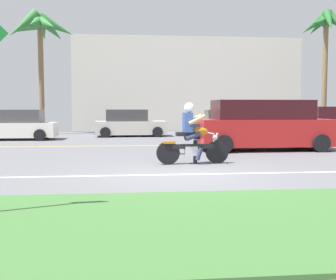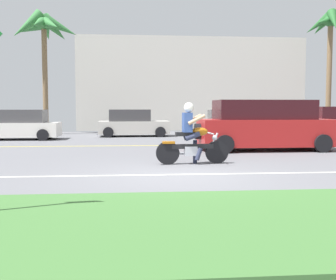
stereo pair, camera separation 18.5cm
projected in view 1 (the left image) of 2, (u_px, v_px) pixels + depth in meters
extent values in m
cube|color=slate|center=(169.00, 160.00, 12.63)|extent=(56.00, 30.00, 0.04)
cube|color=#3D6B33|center=(226.00, 221.00, 5.58)|extent=(56.00, 3.80, 0.06)
cube|color=silver|center=(183.00, 174.00, 9.72)|extent=(50.40, 0.12, 0.01)
cube|color=yellow|center=(157.00, 145.00, 17.27)|extent=(50.40, 0.12, 0.01)
cylinder|color=black|center=(217.00, 152.00, 11.65)|extent=(0.65, 0.14, 0.65)
cylinder|color=black|center=(168.00, 153.00, 11.41)|extent=(0.65, 0.14, 0.65)
cylinder|color=#B7BAC1|center=(213.00, 143.00, 11.61)|extent=(0.29, 0.07, 0.56)
cube|color=black|center=(193.00, 146.00, 11.52)|extent=(1.18, 0.18, 0.13)
cube|color=#B7BAC1|center=(191.00, 151.00, 11.52)|extent=(0.36, 0.24, 0.26)
ellipsoid|color=#B76614|center=(200.00, 132.00, 11.52)|extent=(0.47, 0.26, 0.24)
cube|color=black|center=(185.00, 134.00, 11.46)|extent=(0.53, 0.27, 0.11)
cube|color=#B76614|center=(169.00, 142.00, 11.40)|extent=(0.36, 0.19, 0.06)
cylinder|color=#B7BAC1|center=(211.00, 133.00, 11.57)|extent=(0.08, 0.67, 0.04)
sphere|color=#B7BAC1|center=(215.00, 138.00, 11.61)|extent=(0.15, 0.15, 0.15)
cylinder|color=#B7BAC1|center=(181.00, 153.00, 11.61)|extent=(0.54, 0.11, 0.08)
cube|color=#334C8C|center=(188.00, 122.00, 11.44)|extent=(0.26, 0.36, 0.54)
sphere|color=silver|center=(189.00, 108.00, 11.42)|extent=(0.28, 0.28, 0.28)
cylinder|color=#2D334C|center=(193.00, 136.00, 11.39)|extent=(0.44, 0.17, 0.27)
cylinder|color=#2D334C|center=(191.00, 136.00, 11.60)|extent=(0.44, 0.17, 0.27)
cylinder|color=#2D334C|center=(195.00, 152.00, 11.70)|extent=(0.13, 0.13, 0.66)
cylinder|color=#2D334C|center=(199.00, 154.00, 11.43)|extent=(0.23, 0.13, 0.36)
cylinder|color=tan|center=(197.00, 120.00, 11.26)|extent=(0.49, 0.13, 0.30)
cylinder|color=tan|center=(193.00, 119.00, 11.68)|extent=(0.49, 0.13, 0.30)
cube|color=#AD1E1E|center=(264.00, 132.00, 15.35)|extent=(4.91, 1.90, 0.97)
cube|color=#351116|center=(262.00, 110.00, 15.27)|extent=(3.53, 1.63, 0.70)
cylinder|color=black|center=(224.00, 144.00, 14.25)|extent=(0.64, 0.22, 0.64)
cylinder|color=black|center=(321.00, 143.00, 14.65)|extent=(0.64, 0.22, 0.64)
cylinder|color=black|center=(212.00, 140.00, 16.10)|extent=(0.64, 0.22, 0.64)
cylinder|color=black|center=(299.00, 139.00, 16.49)|extent=(0.64, 0.22, 0.64)
cylinder|color=black|center=(196.00, 131.00, 15.06)|extent=(0.20, 0.58, 0.58)
cube|color=white|center=(10.00, 130.00, 20.36)|extent=(4.50, 1.72, 0.69)
cube|color=#444346|center=(15.00, 116.00, 20.34)|extent=(2.61, 1.48, 0.64)
cylinder|color=black|center=(47.00, 133.00, 21.40)|extent=(0.56, 0.18, 0.56)
cylinder|color=black|center=(40.00, 135.00, 19.69)|extent=(0.56, 0.18, 0.56)
cube|color=beige|center=(131.00, 127.00, 22.90)|extent=(3.91, 1.85, 0.69)
cube|color=#3B3A3D|center=(127.00, 115.00, 22.82)|extent=(2.28, 1.56, 0.64)
cylinder|color=black|center=(105.00, 132.00, 21.88)|extent=(0.57, 0.20, 0.56)
cylinder|color=black|center=(158.00, 132.00, 22.25)|extent=(0.57, 0.20, 0.56)
cylinder|color=black|center=(106.00, 131.00, 23.59)|extent=(0.57, 0.20, 0.56)
cylinder|color=black|center=(154.00, 130.00, 23.96)|extent=(0.57, 0.20, 0.56)
cube|color=beige|center=(232.00, 127.00, 23.24)|extent=(4.27, 1.92, 0.68)
cube|color=#3B3A3D|center=(228.00, 115.00, 23.17)|extent=(2.50, 1.61, 0.63)
cylinder|color=black|center=(208.00, 132.00, 22.27)|extent=(0.57, 0.20, 0.56)
cylinder|color=black|center=(263.00, 132.00, 22.48)|extent=(0.57, 0.20, 0.56)
cylinder|color=black|center=(203.00, 130.00, 24.03)|extent=(0.57, 0.20, 0.56)
cylinder|color=black|center=(254.00, 130.00, 24.24)|extent=(0.57, 0.20, 0.56)
cube|color=#AD1E1E|center=(327.00, 126.00, 24.02)|extent=(4.03, 1.75, 0.78)
cube|color=#351116|center=(331.00, 113.00, 23.99)|extent=(2.35, 1.48, 0.72)
cylinder|color=black|center=(297.00, 130.00, 24.67)|extent=(0.56, 0.19, 0.56)
cylinder|color=black|center=(310.00, 131.00, 23.04)|extent=(0.56, 0.19, 0.56)
cylinder|color=brown|center=(325.00, 77.00, 26.85)|extent=(0.33, 0.33, 7.17)
sphere|color=#28662D|center=(326.00, 21.00, 26.57)|extent=(0.86, 0.86, 0.86)
cone|color=#28662D|center=(327.00, 26.00, 27.30)|extent=(1.42, 1.87, 1.47)
cone|color=#28662D|center=(318.00, 26.00, 27.31)|extent=(1.07, 1.91, 1.42)
cone|color=#28662D|center=(314.00, 25.00, 26.99)|extent=(1.80, 1.57, 1.48)
cone|color=#28662D|center=(320.00, 22.00, 26.08)|extent=(1.86, 1.55, 1.02)
cone|color=#28662D|center=(329.00, 21.00, 25.81)|extent=(0.96, 1.74, 1.68)
cylinder|color=brown|center=(41.00, 79.00, 24.47)|extent=(0.31, 0.31, 6.58)
sphere|color=#337538|center=(40.00, 22.00, 24.21)|extent=(0.80, 0.80, 0.80)
cone|color=#337538|center=(56.00, 27.00, 24.36)|extent=(2.23, 0.83, 1.57)
cone|color=#337538|center=(51.00, 29.00, 25.07)|extent=(1.79, 2.26, 1.64)
cone|color=#337538|center=(42.00, 29.00, 25.16)|extent=(0.85, 2.23, 1.58)
cone|color=#337538|center=(27.00, 28.00, 24.58)|extent=(2.28, 1.70, 1.14)
cone|color=#337538|center=(23.00, 25.00, 23.75)|extent=(2.19, 1.54, 1.94)
cone|color=#337538|center=(35.00, 23.00, 23.30)|extent=(0.94, 2.27, 1.29)
cone|color=#337538|center=(46.00, 24.00, 23.51)|extent=(1.83, 2.26, 1.33)
cube|color=beige|center=(185.00, 85.00, 30.55)|extent=(16.02, 4.00, 6.50)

